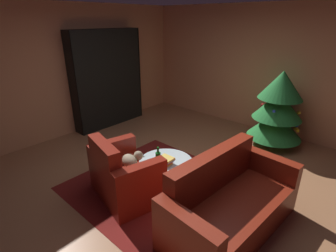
{
  "coord_description": "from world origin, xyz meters",
  "views": [
    {
      "loc": [
        2.13,
        -2.62,
        2.33
      ],
      "look_at": [
        -0.2,
        -0.03,
        0.86
      ],
      "focal_mm": 27.59,
      "sensor_mm": 36.0,
      "label": 1
    }
  ],
  "objects_px": {
    "book_stack_on_table": "(166,160)",
    "decorated_tree": "(278,108)",
    "couch_red": "(229,205)",
    "bookshelf_unit": "(111,81)",
    "bottle_on_table": "(158,160)",
    "coffee_table": "(166,163)",
    "armchair_red": "(124,176)"
  },
  "relations": [
    {
      "from": "couch_red",
      "to": "decorated_tree",
      "type": "bearing_deg",
      "value": 100.1
    },
    {
      "from": "armchair_red",
      "to": "coffee_table",
      "type": "relative_size",
      "value": 1.48
    },
    {
      "from": "coffee_table",
      "to": "book_stack_on_table",
      "type": "height_order",
      "value": "book_stack_on_table"
    },
    {
      "from": "coffee_table",
      "to": "book_stack_on_table",
      "type": "relative_size",
      "value": 3.81
    },
    {
      "from": "bookshelf_unit",
      "to": "coffee_table",
      "type": "relative_size",
      "value": 2.78
    },
    {
      "from": "bookshelf_unit",
      "to": "bottle_on_table",
      "type": "relative_size",
      "value": 6.71
    },
    {
      "from": "armchair_red",
      "to": "decorated_tree",
      "type": "distance_m",
      "value": 3.15
    },
    {
      "from": "couch_red",
      "to": "bottle_on_table",
      "type": "height_order",
      "value": "couch_red"
    },
    {
      "from": "bottle_on_table",
      "to": "coffee_table",
      "type": "bearing_deg",
      "value": 102.5
    },
    {
      "from": "bookshelf_unit",
      "to": "book_stack_on_table",
      "type": "bearing_deg",
      "value": -22.88
    },
    {
      "from": "armchair_red",
      "to": "book_stack_on_table",
      "type": "height_order",
      "value": "armchair_red"
    },
    {
      "from": "couch_red",
      "to": "coffee_table",
      "type": "relative_size",
      "value": 2.37
    },
    {
      "from": "couch_red",
      "to": "book_stack_on_table",
      "type": "xyz_separation_m",
      "value": [
        -1.0,
        0.02,
        0.2
      ]
    },
    {
      "from": "armchair_red",
      "to": "book_stack_on_table",
      "type": "xyz_separation_m",
      "value": [
        0.36,
        0.47,
        0.19
      ]
    },
    {
      "from": "couch_red",
      "to": "bookshelf_unit",
      "type": "bearing_deg",
      "value": 162.58
    },
    {
      "from": "couch_red",
      "to": "book_stack_on_table",
      "type": "distance_m",
      "value": 1.02
    },
    {
      "from": "bookshelf_unit",
      "to": "couch_red",
      "type": "xyz_separation_m",
      "value": [
        3.74,
        -1.17,
        -0.71
      ]
    },
    {
      "from": "book_stack_on_table",
      "to": "decorated_tree",
      "type": "distance_m",
      "value": 2.59
    },
    {
      "from": "bottle_on_table",
      "to": "decorated_tree",
      "type": "height_order",
      "value": "decorated_tree"
    },
    {
      "from": "couch_red",
      "to": "bottle_on_table",
      "type": "distance_m",
      "value": 1.05
    },
    {
      "from": "coffee_table",
      "to": "book_stack_on_table",
      "type": "distance_m",
      "value": 0.12
    },
    {
      "from": "coffee_table",
      "to": "armchair_red",
      "type": "bearing_deg",
      "value": -120.92
    },
    {
      "from": "bookshelf_unit",
      "to": "couch_red",
      "type": "relative_size",
      "value": 1.17
    },
    {
      "from": "coffee_table",
      "to": "bottle_on_table",
      "type": "xyz_separation_m",
      "value": [
        0.05,
        -0.2,
        0.16
      ]
    },
    {
      "from": "coffee_table",
      "to": "book_stack_on_table",
      "type": "xyz_separation_m",
      "value": [
        0.05,
        -0.05,
        0.1
      ]
    },
    {
      "from": "bookshelf_unit",
      "to": "couch_red",
      "type": "bearing_deg",
      "value": -17.42
    },
    {
      "from": "coffee_table",
      "to": "bottle_on_table",
      "type": "bearing_deg",
      "value": -77.5
    },
    {
      "from": "decorated_tree",
      "to": "couch_red",
      "type": "bearing_deg",
      "value": -79.9
    },
    {
      "from": "book_stack_on_table",
      "to": "decorated_tree",
      "type": "height_order",
      "value": "decorated_tree"
    },
    {
      "from": "coffee_table",
      "to": "decorated_tree",
      "type": "distance_m",
      "value": 2.56
    },
    {
      "from": "bookshelf_unit",
      "to": "book_stack_on_table",
      "type": "height_order",
      "value": "bookshelf_unit"
    },
    {
      "from": "bookshelf_unit",
      "to": "bottle_on_table",
      "type": "bearing_deg",
      "value": -25.61
    }
  ]
}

